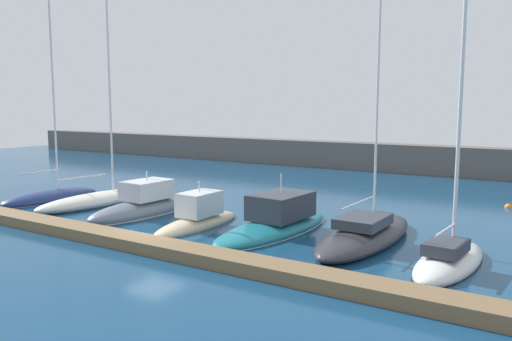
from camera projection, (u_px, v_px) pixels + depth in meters
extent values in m
plane|color=navy|center=(153.00, 241.00, 25.81)|extent=(120.00, 120.00, 0.00)
cube|color=brown|center=(133.00, 242.00, 24.58)|extent=(35.89, 1.50, 0.57)
cube|color=#5B5651|center=(376.00, 157.00, 53.81)|extent=(108.00, 2.63, 2.88)
ellipsoid|color=navy|center=(51.00, 198.00, 36.70)|extent=(2.89, 7.70, 1.19)
ellipsoid|color=silver|center=(51.00, 200.00, 36.72)|extent=(2.92, 7.78, 0.12)
cylinder|color=silver|center=(53.00, 92.00, 36.25)|extent=(0.14, 0.14, 13.97)
cylinder|color=silver|center=(39.00, 172.00, 35.78)|extent=(0.23, 2.87, 0.10)
ellipsoid|color=silver|center=(98.00, 200.00, 35.09)|extent=(3.03, 9.51, 1.08)
cylinder|color=silver|center=(109.00, 63.00, 34.97)|extent=(0.14, 0.14, 17.77)
cylinder|color=silver|center=(83.00, 177.00, 34.00)|extent=(0.34, 3.67, 0.10)
ellipsoid|color=slate|center=(143.00, 210.00, 32.05)|extent=(2.97, 8.29, 1.32)
ellipsoid|color=silver|center=(143.00, 214.00, 32.08)|extent=(3.00, 8.37, 0.12)
cube|color=silver|center=(147.00, 190.00, 32.23)|extent=(2.19, 3.11, 1.17)
cube|color=black|center=(156.00, 185.00, 32.85)|extent=(1.88, 0.84, 0.66)
cylinder|color=silver|center=(147.00, 176.00, 32.12)|extent=(0.08, 0.08, 0.61)
ellipsoid|color=beige|center=(197.00, 225.00, 28.78)|extent=(1.94, 6.90, 1.07)
cube|color=silver|center=(199.00, 204.00, 28.80)|extent=(1.63, 2.46, 1.34)
cube|color=black|center=(208.00, 198.00, 29.45)|extent=(1.46, 0.62, 0.75)
cylinder|color=silver|center=(199.00, 187.00, 28.67)|extent=(0.08, 0.08, 0.63)
ellipsoid|color=#19707F|center=(273.00, 229.00, 27.59)|extent=(3.75, 9.70, 0.98)
ellipsoid|color=silver|center=(273.00, 232.00, 27.61)|extent=(3.79, 9.79, 0.12)
cube|color=#333842|center=(281.00, 206.00, 28.02)|extent=(2.67, 3.75, 1.37)
cube|color=black|center=(288.00, 200.00, 28.54)|extent=(2.24, 1.05, 0.77)
cylinder|color=silver|center=(281.00, 183.00, 27.86)|extent=(0.08, 0.08, 1.11)
ellipsoid|color=#2D2D33|center=(366.00, 236.00, 25.47)|extent=(3.17, 9.92, 1.21)
cylinder|color=silver|center=(379.00, 53.00, 25.20)|extent=(0.12, 0.12, 16.99)
cylinder|color=silver|center=(358.00, 203.00, 24.27)|extent=(0.16, 3.90, 0.08)
cube|color=#333842|center=(363.00, 221.00, 25.03)|extent=(2.14, 3.03, 0.50)
ellipsoid|color=white|center=(449.00, 263.00, 21.64)|extent=(2.68, 6.91, 1.14)
ellipsoid|color=black|center=(449.00, 266.00, 21.66)|extent=(2.70, 6.98, 0.12)
cylinder|color=silver|center=(461.00, 86.00, 21.05)|extent=(0.16, 0.16, 13.86)
cylinder|color=silver|center=(446.00, 230.00, 20.83)|extent=(0.31, 2.62, 0.11)
cube|color=#333842|center=(446.00, 247.00, 21.07)|extent=(1.59, 2.25, 0.50)
sphere|color=orange|center=(509.00, 207.00, 34.27)|extent=(0.50, 0.50, 0.50)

